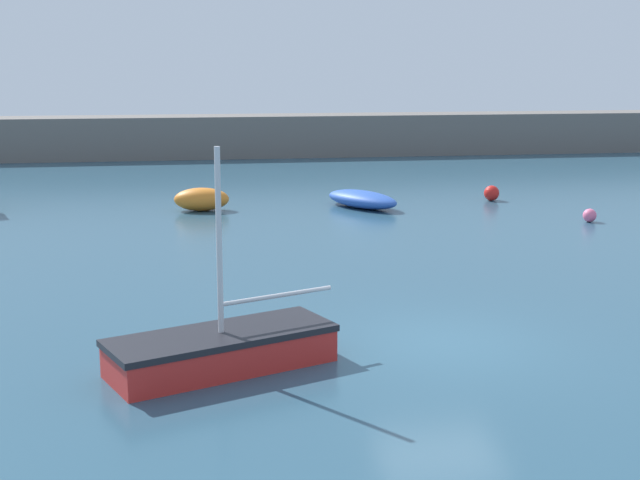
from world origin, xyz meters
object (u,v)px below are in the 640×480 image
(rowboat_white_midwater, at_px, (362,199))
(mooring_buoy_pink, at_px, (590,215))
(fishing_dinghy_green, at_px, (202,199))
(sailboat_short_mast, at_px, (222,349))
(mooring_buoy_red, at_px, (492,193))

(rowboat_white_midwater, distance_m, mooring_buoy_pink, 8.17)
(fishing_dinghy_green, bearing_deg, sailboat_short_mast, 93.96)
(sailboat_short_mast, bearing_deg, fishing_dinghy_green, -112.65)
(fishing_dinghy_green, bearing_deg, mooring_buoy_pink, 165.83)
(mooring_buoy_pink, bearing_deg, fishing_dinghy_green, 161.87)
(fishing_dinghy_green, height_order, mooring_buoy_red, fishing_dinghy_green)
(rowboat_white_midwater, xyz_separation_m, sailboat_short_mast, (-5.93, -16.76, 0.05))
(rowboat_white_midwater, bearing_deg, mooring_buoy_red, 66.33)
(fishing_dinghy_green, distance_m, mooring_buoy_red, 11.28)
(fishing_dinghy_green, xyz_separation_m, sailboat_short_mast, (-0.00, -16.98, -0.05))
(sailboat_short_mast, height_order, mooring_buoy_pink, sailboat_short_mast)
(rowboat_white_midwater, bearing_deg, sailboat_short_mast, -52.19)
(mooring_buoy_red, bearing_deg, rowboat_white_midwater, -170.98)
(sailboat_short_mast, xyz_separation_m, mooring_buoy_pink, (13.03, 12.72, -0.14))
(mooring_buoy_red, bearing_deg, fishing_dinghy_green, -176.84)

